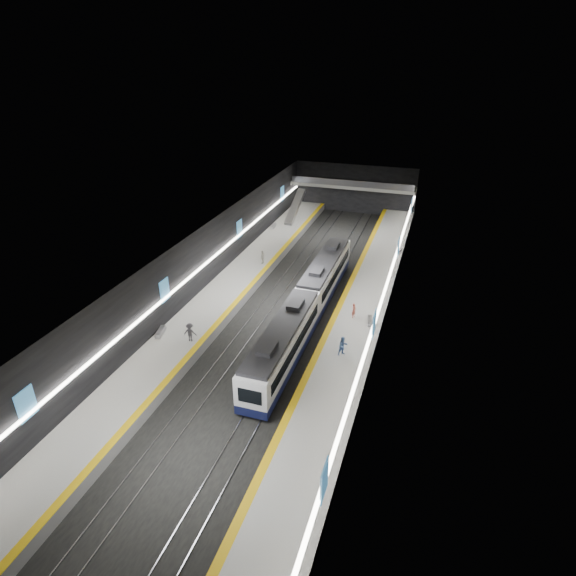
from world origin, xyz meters
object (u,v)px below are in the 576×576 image
(bench_left_near, at_px, (160,332))
(passenger_left_b, at_px, (190,332))
(escalator, at_px, (295,207))
(bench_right_near, at_px, (370,321))
(passenger_right_b, at_px, (343,346))
(bench_right_far, at_px, (399,251))
(passenger_right_a, at_px, (354,311))
(passenger_left_a, at_px, (263,257))
(train, at_px, (306,304))
(bench_left_far, at_px, (273,226))

(bench_left_near, bearing_deg, passenger_left_b, -15.41)
(escalator, height_order, bench_right_near, escalator)
(passenger_right_b, height_order, passenger_left_b, passenger_left_b)
(bench_right_far, xyz_separation_m, passenger_right_a, (-2.37, -18.47, 0.55))
(escalator, xyz_separation_m, bench_left_near, (-2.00, -36.16, -1.68))
(passenger_left_a, bearing_deg, passenger_left_b, -2.08)
(bench_left_near, distance_m, passenger_left_a, 18.60)
(passenger_left_b, bearing_deg, escalator, -94.94)
(passenger_right_a, distance_m, passenger_right_b, 6.70)
(passenger_left_a, bearing_deg, bench_right_far, 117.67)
(escalator, bearing_deg, passenger_left_b, -88.01)
(train, distance_m, escalator, 30.14)
(bench_right_near, height_order, bench_right_far, bench_right_far)
(bench_right_near, relative_size, bench_right_far, 0.97)
(train, bearing_deg, passenger_left_b, -137.93)
(bench_left_far, relative_size, passenger_right_a, 1.12)
(bench_right_near, xyz_separation_m, passenger_left_a, (-14.98, 10.17, 0.65))
(bench_left_far, xyz_separation_m, passenger_right_b, (16.79, -29.18, 0.68))
(passenger_left_b, bearing_deg, bench_left_near, -9.73)
(bench_left_near, bearing_deg, passenger_right_b, -6.00)
(bench_left_far, xyz_separation_m, passenger_left_a, (3.19, -12.86, 0.64))
(train, distance_m, passenger_left_b, 11.78)
(bench_left_near, xyz_separation_m, passenger_left_a, (3.36, 18.29, 0.63))
(train, relative_size, bench_right_near, 17.91)
(bench_left_near, xyz_separation_m, bench_right_near, (18.34, 8.12, -0.01))
(bench_right_far, height_order, passenger_right_a, passenger_right_a)
(bench_left_far, height_order, passenger_left_b, passenger_left_b)
(bench_left_near, xyz_separation_m, passenger_left_b, (3.26, -0.16, 0.69))
(escalator, relative_size, passenger_left_a, 4.69)
(passenger_left_b, bearing_deg, passenger_left_a, -97.22)
(bench_right_far, bearing_deg, bench_right_near, -83.09)
(passenger_right_a, xyz_separation_m, passenger_right_b, (0.33, -6.69, 0.13))
(train, relative_size, bench_right_far, 17.38)
(bench_right_far, bearing_deg, passenger_right_a, -88.41)
(bench_right_near, bearing_deg, bench_left_near, -165.82)
(passenger_right_a, bearing_deg, passenger_right_b, -159.68)
(bench_right_far, bearing_deg, bench_left_near, -116.10)
(passenger_left_a, bearing_deg, bench_left_far, -167.87)
(escalator, bearing_deg, passenger_right_a, -62.00)
(passenger_right_a, bearing_deg, train, 118.79)
(escalator, bearing_deg, passenger_left_a, -85.66)
(escalator, xyz_separation_m, passenger_right_a, (14.63, -27.51, -1.14))
(escalator, bearing_deg, bench_left_far, -110.08)
(bench_left_far, distance_m, bench_right_near, 29.33)
(train, height_order, passenger_left_b, train)
(bench_left_near, height_order, passenger_right_b, passenger_right_b)
(passenger_right_a, height_order, passenger_left_a, passenger_left_a)
(train, distance_m, bench_left_far, 26.25)
(train, bearing_deg, passenger_left_a, 129.31)
(bench_right_far, bearing_deg, passenger_right_b, -85.74)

